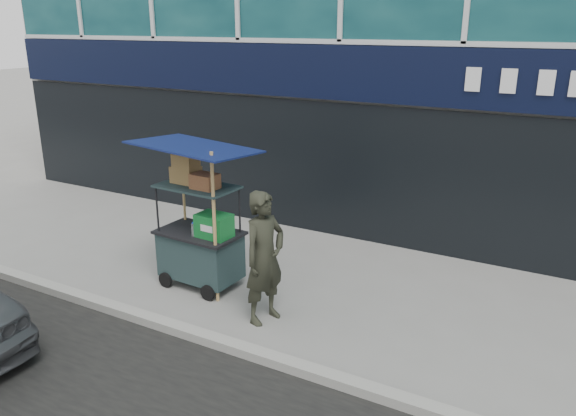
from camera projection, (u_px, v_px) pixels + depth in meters
The scene contains 4 objects.
ground at pixel (206, 332), 7.06m from camera, with size 80.00×80.00×0.00m, color gray.
curb at pixel (196, 335), 6.88m from camera, with size 80.00×0.18×0.12m, color gray.
vendor_cart at pixel (200, 237), 8.09m from camera, with size 1.65×1.20×2.17m.
vendor_man at pixel (265, 258), 7.09m from camera, with size 0.64×0.42×1.75m, color #26281D.
Camera 1 is at (3.92, -4.93, 3.70)m, focal length 35.00 mm.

